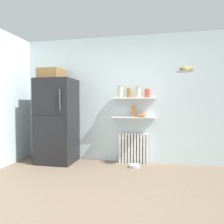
# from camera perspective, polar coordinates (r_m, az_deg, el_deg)

# --- Properties ---
(ground_plane) EXTENTS (7.04, 7.04, 0.00)m
(ground_plane) POSITION_cam_1_polar(r_m,az_deg,el_deg) (3.19, -0.56, -20.07)
(ground_plane) COLOR #7A6651
(back_wall) EXTENTS (7.04, 0.10, 2.60)m
(back_wall) POSITION_cam_1_polar(r_m,az_deg,el_deg) (4.48, 3.72, 3.41)
(back_wall) COLOR silver
(back_wall) RESTS_ON ground_plane
(refrigerator) EXTENTS (0.73, 0.70, 1.92)m
(refrigerator) POSITION_cam_1_polar(r_m,az_deg,el_deg) (4.53, -14.57, -1.71)
(refrigerator) COLOR black
(refrigerator) RESTS_ON ground_plane
(radiator) EXTENTS (0.60, 0.12, 0.61)m
(radiator) POSITION_cam_1_polar(r_m,az_deg,el_deg) (4.42, 5.83, -9.60)
(radiator) COLOR white
(radiator) RESTS_ON ground_plane
(wall_shelf_lower) EXTENTS (0.86, 0.22, 0.02)m
(wall_shelf_lower) POSITION_cam_1_polar(r_m,az_deg,el_deg) (4.30, 5.82, -1.44)
(wall_shelf_lower) COLOR white
(wall_shelf_upper) EXTENTS (0.86, 0.22, 0.02)m
(wall_shelf_upper) POSITION_cam_1_polar(r_m,az_deg,el_deg) (4.29, 5.84, 3.71)
(wall_shelf_upper) COLOR white
(storage_jar_0) EXTENTS (0.11, 0.11, 0.24)m
(storage_jar_0) POSITION_cam_1_polar(r_m,az_deg,el_deg) (4.34, 2.27, 5.43)
(storage_jar_0) COLOR beige
(storage_jar_0) RESTS_ON wall_shelf_upper
(storage_jar_1) EXTENTS (0.10, 0.10, 0.20)m
(storage_jar_1) POSITION_cam_1_polar(r_m,az_deg,el_deg) (4.31, 4.65, 5.16)
(storage_jar_1) COLOR olive
(storage_jar_1) RESTS_ON wall_shelf_upper
(storage_jar_2) EXTENTS (0.10, 0.10, 0.21)m
(storage_jar_2) POSITION_cam_1_polar(r_m,az_deg,el_deg) (4.29, 7.06, 5.29)
(storage_jar_2) COLOR beige
(storage_jar_2) RESTS_ON wall_shelf_upper
(storage_jar_3) EXTENTS (0.11, 0.11, 0.17)m
(storage_jar_3) POSITION_cam_1_polar(r_m,az_deg,el_deg) (4.28, 9.48, 5.01)
(storage_jar_3) COLOR #C64C38
(storage_jar_3) RESTS_ON wall_shelf_upper
(vase) EXTENTS (0.08, 0.08, 0.23)m
(vase) POSITION_cam_1_polar(r_m,az_deg,el_deg) (4.30, 5.70, 0.26)
(vase) COLOR #CC7033
(vase) RESTS_ON wall_shelf_lower
(shelf_bowl) EXTENTS (0.15, 0.15, 0.07)m
(shelf_bowl) POSITION_cam_1_polar(r_m,az_deg,el_deg) (4.29, 8.01, -0.83)
(shelf_bowl) COLOR orange
(shelf_bowl) RESTS_ON wall_shelf_lower
(pet_food_bowl) EXTENTS (0.21, 0.21, 0.05)m
(pet_food_bowl) POSITION_cam_1_polar(r_m,az_deg,el_deg) (4.20, 6.04, -14.17)
(pet_food_bowl) COLOR #B7B7BC
(pet_food_bowl) RESTS_ON ground_plane
(hanging_fruit_basket) EXTENTS (0.35, 0.35, 0.10)m
(hanging_fruit_basket) POSITION_cam_1_polar(r_m,az_deg,el_deg) (3.94, 18.92, 10.79)
(hanging_fruit_basket) COLOR #B2B2B7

